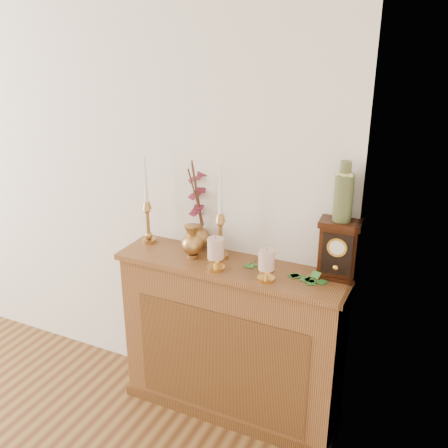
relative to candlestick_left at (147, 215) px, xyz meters
The scene contains 10 objects.
console_shelf 0.85m from the candlestick_left, ahead, with size 1.24×0.34×0.93m.
candlestick_left is the anchor object (origin of this frame).
candlestick_center 0.46m from the candlestick_left, ahead, with size 0.08×0.08×0.51m.
bud_vase 0.34m from the candlestick_left, 12.78° to the right, with size 0.11×0.11×0.18m.
ginger_jar 0.30m from the candlestick_left, 14.94° to the left, with size 0.20×0.22×0.51m.
pillar_candle_left 0.52m from the candlestick_left, 16.36° to the right, with size 0.09×0.09×0.18m.
pillar_candle_right 0.78m from the candlestick_left, 10.75° to the right, with size 0.09×0.09×0.17m.
ivy_garland 0.88m from the candlestick_left, ahead, with size 0.43×0.19×0.08m.
mantel_clock 1.06m from the candlestick_left, ahead, with size 0.21×0.15×0.30m.
ceramic_vase 1.10m from the candlestick_left, ahead, with size 0.09×0.09×0.29m.
Camera 1 is at (2.41, -0.12, 2.12)m, focal length 42.00 mm.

